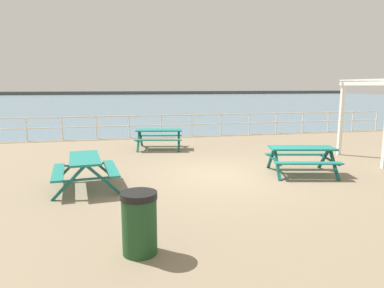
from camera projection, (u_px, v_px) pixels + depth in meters
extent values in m
cube|color=gray|center=(225.00, 178.00, 9.85)|extent=(30.00, 24.00, 0.20)
cube|color=slate|center=(131.00, 100.00, 60.60)|extent=(142.00, 90.00, 0.01)
cube|color=#4C4C47|center=(124.00, 94.00, 101.99)|extent=(142.00, 6.00, 1.80)
cube|color=white|center=(177.00, 115.00, 17.12)|extent=(23.00, 0.06, 0.06)
cube|color=white|center=(177.00, 125.00, 17.20)|extent=(23.00, 0.05, 0.05)
cylinder|color=white|center=(26.00, 130.00, 15.72)|extent=(0.07, 0.07, 1.05)
cylinder|color=white|center=(62.00, 129.00, 16.05)|extent=(0.07, 0.07, 1.05)
cylinder|color=white|center=(97.00, 128.00, 16.38)|extent=(0.07, 0.07, 1.05)
cylinder|color=white|center=(130.00, 127.00, 16.71)|extent=(0.07, 0.07, 1.05)
cylinder|color=white|center=(161.00, 126.00, 17.04)|extent=(0.07, 0.07, 1.05)
cylinder|color=white|center=(192.00, 126.00, 17.37)|extent=(0.07, 0.07, 1.05)
cylinder|color=white|center=(221.00, 125.00, 17.70)|extent=(0.07, 0.07, 1.05)
cylinder|color=white|center=(249.00, 124.00, 18.03)|extent=(0.07, 0.07, 1.05)
cylinder|color=white|center=(277.00, 123.00, 18.36)|extent=(0.07, 0.07, 1.05)
cylinder|color=white|center=(303.00, 123.00, 18.69)|extent=(0.07, 0.07, 1.05)
cylinder|color=white|center=(328.00, 122.00, 19.02)|extent=(0.07, 0.07, 1.05)
cylinder|color=white|center=(353.00, 121.00, 19.35)|extent=(0.07, 0.07, 1.05)
cylinder|color=white|center=(376.00, 121.00, 19.68)|extent=(0.07, 0.07, 1.05)
cube|color=#1E7A70|center=(85.00, 158.00, 8.46)|extent=(0.88, 1.86, 0.05)
cube|color=#1E7A70|center=(58.00, 172.00, 8.32)|extent=(0.45, 1.82, 0.04)
cube|color=#1E7A70|center=(111.00, 168.00, 8.71)|extent=(0.45, 1.82, 0.04)
cube|color=#165B54|center=(69.00, 167.00, 9.14)|extent=(0.80, 0.16, 0.79)
cube|color=#165B54|center=(99.00, 165.00, 9.37)|extent=(0.80, 0.16, 0.79)
cube|color=#165B54|center=(84.00, 165.00, 9.25)|extent=(1.50, 0.22, 0.04)
cube|color=#165B54|center=(69.00, 183.00, 7.68)|extent=(0.80, 0.16, 0.79)
cube|color=#165B54|center=(104.00, 180.00, 7.91)|extent=(0.80, 0.16, 0.79)
cube|color=#165B54|center=(86.00, 179.00, 7.79)|extent=(1.50, 0.22, 0.04)
cube|color=#1E7A70|center=(302.00, 148.00, 9.83)|extent=(1.91, 1.08, 0.05)
cube|color=#1E7A70|center=(295.00, 154.00, 10.50)|extent=(1.81, 0.65, 0.04)
cube|color=#1E7A70|center=(309.00, 163.00, 9.27)|extent=(1.81, 0.65, 0.04)
cube|color=#165B54|center=(324.00, 158.00, 10.26)|extent=(0.25, 0.79, 0.79)
cube|color=#165B54|center=(334.00, 164.00, 9.52)|extent=(0.25, 0.79, 0.79)
cube|color=#165B54|center=(329.00, 159.00, 9.89)|extent=(0.39, 1.48, 0.04)
cube|color=#165B54|center=(271.00, 158.00, 10.27)|extent=(0.25, 0.79, 0.79)
cube|color=#165B54|center=(277.00, 164.00, 9.53)|extent=(0.25, 0.79, 0.79)
cube|color=#165B54|center=(274.00, 159.00, 9.89)|extent=(0.39, 1.48, 0.04)
cube|color=#1E7A70|center=(159.00, 130.00, 13.80)|extent=(1.90, 1.03, 0.05)
cube|color=#1E7A70|center=(160.00, 135.00, 14.46)|extent=(1.82, 0.60, 0.04)
cube|color=#1E7A70|center=(158.00, 140.00, 13.24)|extent=(1.82, 0.60, 0.04)
cube|color=#165B54|center=(179.00, 138.00, 14.25)|extent=(0.23, 0.79, 0.79)
cube|color=#165B54|center=(179.00, 141.00, 13.51)|extent=(0.23, 0.79, 0.79)
cube|color=#165B54|center=(179.00, 138.00, 13.88)|extent=(0.34, 1.48, 0.04)
cube|color=#165B54|center=(141.00, 138.00, 14.21)|extent=(0.23, 0.79, 0.79)
cube|color=#165B54|center=(139.00, 141.00, 13.47)|extent=(0.23, 0.79, 0.79)
cube|color=#165B54|center=(140.00, 138.00, 13.83)|extent=(0.34, 1.48, 0.04)
cube|color=white|center=(341.00, 121.00, 12.52)|extent=(0.12, 0.12, 2.50)
cube|color=white|center=(365.00, 84.00, 11.25)|extent=(0.13, 2.44, 0.12)
cube|color=white|center=(370.00, 84.00, 12.54)|extent=(2.44, 0.13, 0.12)
cube|color=white|center=(365.00, 80.00, 11.23)|extent=(0.09, 2.56, 0.04)
cube|color=white|center=(380.00, 80.00, 11.34)|extent=(0.09, 2.56, 0.04)
cylinder|color=#1E4723|center=(140.00, 226.00, 5.18)|extent=(0.52, 0.52, 0.85)
cylinder|color=black|center=(139.00, 196.00, 5.10)|extent=(0.55, 0.55, 0.10)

